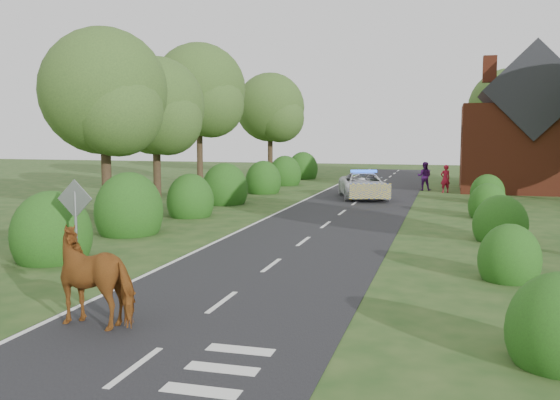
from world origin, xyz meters
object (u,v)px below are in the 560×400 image
(cow, at_px, (99,283))
(police_van, at_px, (364,185))
(pedestrian_purple, at_px, (424,176))
(pedestrian_red, at_px, (445,179))
(road_sign, at_px, (75,211))

(cow, height_order, police_van, police_van)
(cow, distance_m, pedestrian_purple, 30.82)
(pedestrian_red, relative_size, pedestrian_purple, 0.94)
(pedestrian_purple, bearing_deg, pedestrian_red, 146.78)
(cow, xyz_separation_m, police_van, (1.97, 24.61, -0.07))
(road_sign, relative_size, pedestrian_red, 1.45)
(police_van, bearing_deg, cow, -109.88)
(road_sign, height_order, pedestrian_red, road_sign)
(road_sign, xyz_separation_m, police_van, (5.10, 20.63, -0.91))
(road_sign, relative_size, police_van, 0.44)
(pedestrian_purple, bearing_deg, police_van, 67.97)
(cow, relative_size, pedestrian_red, 1.31)
(road_sign, xyz_separation_m, pedestrian_red, (9.57, 25.31, -0.78))
(cow, bearing_deg, police_van, 177.78)
(road_sign, xyz_separation_m, cow, (3.13, -3.99, -0.84))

